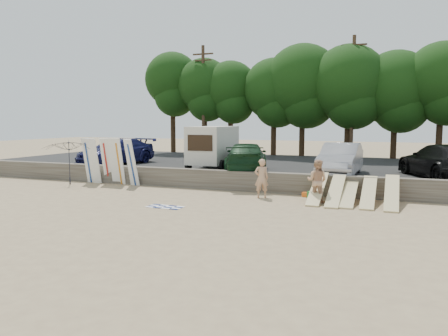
{
  "coord_description": "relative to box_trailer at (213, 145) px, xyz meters",
  "views": [
    {
      "loc": [
        4.98,
        -17.6,
        3.5
      ],
      "look_at": [
        -3.07,
        3.0,
        1.12
      ],
      "focal_mm": 35.0,
      "sensor_mm": 36.0,
      "label": 1
    }
  ],
  "objects": [
    {
      "name": "surfboard_upright_4",
      "position": [
        -4.12,
        -3.56,
        -0.81
      ],
      "size": [
        0.54,
        0.55,
        2.57
      ],
      "primitive_type": "cube",
      "rotation": [
        0.18,
        0.0,
        -0.08
      ],
      "color": "white",
      "rests_on": "ground"
    },
    {
      "name": "parking_lot",
      "position": [
        4.99,
        4.37,
        -1.74
      ],
      "size": [
        44.0,
        14.5,
        0.7
      ],
      "primitive_type": "cube",
      "color": "#282828",
      "rests_on": "ground"
    },
    {
      "name": "surfboard_low_4",
      "position": [
        9.96,
        -4.71,
        -1.52
      ],
      "size": [
        0.56,
        2.82,
        1.15
      ],
      "primitive_type": "cube",
      "rotation": [
        0.37,
        0.0,
        0.0
      ],
      "color": "beige",
      "rests_on": "ground"
    },
    {
      "name": "surfboard_low_3",
      "position": [
        9.05,
        -4.59,
        -1.57
      ],
      "size": [
        0.56,
        2.86,
        1.05
      ],
      "primitive_type": "cube",
      "rotation": [
        0.33,
        0.0,
        0.0
      ],
      "color": "beige",
      "rests_on": "ground"
    },
    {
      "name": "car_2",
      "position": [
        7.41,
        -0.55,
        -0.56
      ],
      "size": [
        1.92,
        5.11,
        1.67
      ],
      "primitive_type": "imported",
      "rotation": [
        0.0,
        0.0,
        -0.03
      ],
      "color": "#A3A2A7",
      "rests_on": "parking_lot"
    },
    {
      "name": "surfboard_low_1",
      "position": [
        7.7,
        -4.75,
        -1.56
      ],
      "size": [
        0.56,
        2.85,
        1.06
      ],
      "primitive_type": "cube",
      "rotation": [
        0.34,
        0.0,
        0.0
      ],
      "color": "beige",
      "rests_on": "ground"
    },
    {
      "name": "surfboard_low_0",
      "position": [
        6.91,
        -4.62,
        -1.53
      ],
      "size": [
        0.56,
        2.83,
        1.13
      ],
      "primitive_type": "cube",
      "rotation": [
        0.36,
        0.0,
        0.0
      ],
      "color": "beige",
      "rests_on": "ground"
    },
    {
      "name": "beach_towel",
      "position": [
        1.32,
        -8.23,
        -2.09
      ],
      "size": [
        1.55,
        1.55,
        0.0
      ],
      "primitive_type": "plane",
      "rotation": [
        0.0,
        0.0,
        -0.03
      ],
      "color": "white",
      "rests_on": "ground"
    },
    {
      "name": "surfboard_upright_1",
      "position": [
        -5.61,
        -3.78,
        -0.82
      ],
      "size": [
        0.58,
        0.73,
        2.54
      ],
      "primitive_type": "cube",
      "rotation": [
        0.24,
        0.0,
        0.13
      ],
      "color": "white",
      "rests_on": "ground"
    },
    {
      "name": "beachgoer_b",
      "position": [
        6.92,
        -4.85,
        -1.17
      ],
      "size": [
        0.99,
        0.82,
        1.85
      ],
      "primitive_type": "imported",
      "rotation": [
        0.0,
        0.0,
        3.01
      ],
      "color": "tan",
      "rests_on": "ground"
    },
    {
      "name": "seawall",
      "position": [
        4.99,
        -3.13,
        -1.59
      ],
      "size": [
        44.0,
        0.5,
        1.0
      ],
      "primitive_type": "cube",
      "color": "#6B6356",
      "rests_on": "ground"
    },
    {
      "name": "car_0",
      "position": [
        -6.91,
        0.13,
        -0.56
      ],
      "size": [
        3.37,
        6.07,
        1.66
      ],
      "primitive_type": "imported",
      "rotation": [
        0.0,
        0.0,
        -0.19
      ],
      "color": "#141546",
      "rests_on": "parking_lot"
    },
    {
      "name": "ground",
      "position": [
        4.99,
        -6.13,
        -2.09
      ],
      "size": [
        120.0,
        120.0,
        0.0
      ],
      "primitive_type": "plane",
      "color": "tan",
      "rests_on": "ground"
    },
    {
      "name": "surfboard_upright_2",
      "position": [
        -5.0,
        -3.5,
        -0.82
      ],
      "size": [
        0.56,
        0.66,
        2.55
      ],
      "primitive_type": "cube",
      "rotation": [
        0.21,
        0.0,
        0.11
      ],
      "color": "white",
      "rests_on": "ground"
    },
    {
      "name": "car_3",
      "position": [
        12.18,
        -0.01,
        -0.55
      ],
      "size": [
        4.41,
        6.31,
        1.7
      ],
      "primitive_type": "imported",
      "rotation": [
        0.0,
        0.0,
        3.53
      ],
      "color": "black",
      "rests_on": "parking_lot"
    },
    {
      "name": "surfboard_upright_6",
      "position": [
        -3.16,
        -3.77,
        -0.82
      ],
      "size": [
        0.6,
        0.74,
        2.54
      ],
      "primitive_type": "cube",
      "rotation": [
        0.24,
        0.0,
        -0.16
      ],
      "color": "white",
      "rests_on": "ground"
    },
    {
      "name": "beach_umbrella",
      "position": [
        -6.71,
        -4.59,
        -0.86
      ],
      "size": [
        2.97,
        3.01,
        2.48
      ],
      "primitive_type": "imported",
      "rotation": [
        0.0,
        0.0,
        6.18
      ],
      "color": "black",
      "rests_on": "ground"
    },
    {
      "name": "utility_poles",
      "position": [
        6.99,
        9.87,
        3.33
      ],
      "size": [
        25.8,
        0.26,
        9.0
      ],
      "color": "#473321",
      "rests_on": "parking_lot"
    },
    {
      "name": "surfboard_upright_0",
      "position": [
        -6.12,
        -3.64,
        -0.81
      ],
      "size": [
        0.52,
        0.6,
        2.56
      ],
      "primitive_type": "cube",
      "rotation": [
        0.2,
        0.0,
        0.04
      ],
      "color": "white",
      "rests_on": "ground"
    },
    {
      "name": "surfboard_upright_3",
      "position": [
        -4.46,
        -3.56,
        -0.81
      ],
      "size": [
        0.5,
        0.53,
        2.57
      ],
      "primitive_type": "cube",
      "rotation": [
        0.18,
        0.0,
        -0.0
      ],
      "color": "white",
      "rests_on": "ground"
    },
    {
      "name": "treeline",
      "position": [
        6.63,
        11.34,
        4.42
      ],
      "size": [
        32.68,
        6.58,
        9.22
      ],
      "color": "#382616",
      "rests_on": "parking_lot"
    },
    {
      "name": "box_trailer",
      "position": [
        0.0,
        0.0,
        0.0
      ],
      "size": [
        2.32,
        3.98,
        2.49
      ],
      "rotation": [
        0.0,
        0.0,
        0.03
      ],
      "color": "beige",
      "rests_on": "parking_lot"
    },
    {
      "name": "surfboard_upright_5",
      "position": [
        -3.29,
        -3.66,
        -0.82
      ],
      "size": [
        0.57,
        0.66,
        2.56
      ],
      "primitive_type": "cube",
      "rotation": [
        0.21,
        0.0,
        -0.12
      ],
      "color": "white",
      "rests_on": "ground"
    },
    {
      "name": "cooler",
      "position": [
        6.58,
        -4.07,
        -1.93
      ],
      "size": [
        0.44,
        0.37,
        0.32
      ],
      "primitive_type": "cube",
      "rotation": [
        0.0,
        0.0,
        -0.22
      ],
      "color": "green",
      "rests_on": "ground"
    },
    {
      "name": "beachgoer_a",
      "position": [
        4.37,
        -4.67,
        -1.2
      ],
      "size": [
        0.77,
        0.66,
        1.79
      ],
      "primitive_type": "imported",
      "rotation": [
        0.0,
        0.0,
        3.57
      ],
      "color": "tan",
      "rests_on": "ground"
    },
    {
      "name": "car_1",
      "position": [
        2.3,
        -0.68,
        -0.6
      ],
      "size": [
        3.67,
        5.84,
        1.58
      ],
      "primitive_type": "imported",
      "rotation": [
        0.0,
        0.0,
        3.43
      ],
      "color": "black",
      "rests_on": "parking_lot"
    },
    {
      "name": "gear_bag",
      "position": [
        6.23,
        -3.73,
        -1.98
      ],
      "size": [
        0.36,
        0.32,
        0.22
      ],
      "primitive_type": "cube",
      "rotation": [
        0.0,
        0.0,
        -0.27
      ],
      "color": "orange",
      "rests_on": "ground"
    },
    {
      "name": "surfboard_low_2",
      "position": [
        8.26,
        -4.58,
        -1.66
      ],
      "size": [
        0.56,
        2.91,
        0.86
      ],
      "primitive_type": "cube",
      "rotation": [
        0.27,
        0.0,
        0.0
      ],
      "color": "beige",
      "rests_on": "ground"
    }
  ]
}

